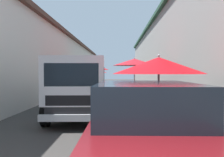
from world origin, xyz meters
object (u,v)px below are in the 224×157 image
Objects in this scene: fruit_stall_far_left at (86,73)px; plastic_stool at (78,92)px; fruit_stall_near_left at (93,70)px; fruit_stall_far_right at (134,69)px; hatchback_car at (146,128)px; vendor_by_crates at (75,88)px; fruit_stall_near_right at (159,73)px; delivery_truck at (77,90)px; parked_scooter at (67,91)px.

fruit_stall_far_left reaches higher than plastic_stool.
fruit_stall_far_left is 0.99× the size of fruit_stall_near_left.
plastic_stool is (3.39, 3.39, -1.46)m from fruit_stall_far_right.
vendor_by_crates is at bearing 17.05° from hatchback_car.
fruit_stall_far_right is at bearing 2.32° from fruit_stall_near_right.
fruit_stall_near_right is 0.61× the size of hatchback_car.
fruit_stall_near_left reaches higher than fruit_stall_far_left.
fruit_stall_far_right is 3.11m from vendor_by_crates.
fruit_stall_near_left is 14.01m from hatchback_car.
fruit_stall_near_left is 1.57× the size of vendor_by_crates.
delivery_truck is (-4.53, 2.15, -0.75)m from fruit_stall_far_right.
parked_scooter is 0.77m from plastic_stool.
fruit_stall_near_left is at bearing 14.19° from fruit_stall_near_right.
vendor_by_crates is (-2.21, 0.26, -0.75)m from fruit_stall_far_left.
delivery_truck is 8.05m from plastic_stool.
plastic_stool is at bearing 20.84° from fruit_stall_near_right.
fruit_stall_near_right is 11.59m from fruit_stall_near_left.
hatchback_car is 2.59× the size of vendor_by_crates.
plastic_stool is (0.29, -0.70, -0.12)m from parked_scooter.
fruit_stall_near_left is at bearing -1.56° from fruit_stall_far_left.
delivery_truck is at bearing 55.49° from fruit_stall_near_right.
fruit_stall_far_left is at bearing 178.44° from fruit_stall_near_left.
fruit_stall_far_left is at bearing 55.62° from fruit_stall_far_right.
hatchback_car is 2.31× the size of parked_scooter.
vendor_by_crates is at bearing -173.16° from plastic_stool.
parked_scooter is at bearing 18.32° from vendor_by_crates.
vendor_by_crates is (4.15, 0.79, -0.18)m from delivery_truck.
fruit_stall_far_right reaches higher than vendor_by_crates.
delivery_truck reaches higher than parked_scooter.
fruit_stall_far_right reaches higher than fruit_stall_near_left.
fruit_stall_far_left is 10.85m from hatchback_car.
parked_scooter is at bearing 25.07° from fruit_stall_near_right.
delivery_truck is (-6.36, -0.53, -0.57)m from fruit_stall_far_left.
delivery_truck is 2.95× the size of parked_scooter.
delivery_truck is 11.49× the size of plastic_stool.
parked_scooter is at bearing 52.84° from fruit_stall_far_right.
hatchback_car is (-8.74, 0.38, -1.05)m from fruit_stall_far_right.
hatchback_car is 4.58m from delivery_truck.
fruit_stall_near_right reaches higher than hatchback_car.
fruit_stall_near_right reaches higher than delivery_truck.
parked_scooter is (7.63, 1.94, -0.59)m from delivery_truck.
fruit_stall_far_right reaches higher than delivery_truck.
hatchback_car is at bearing -162.57° from parked_scooter.
parked_scooter is at bearing 17.43° from hatchback_car.
fruit_stall_far_right reaches higher than hatchback_car.
vendor_by_crates is at bearing 10.80° from delivery_truck.
parked_scooter is at bearing 14.29° from delivery_truck.
fruit_stall_near_left is (11.24, 2.84, 0.18)m from fruit_stall_near_right.
fruit_stall_far_right is 0.61× the size of hatchback_car.
fruit_stall_far_left is 0.98× the size of fruit_stall_near_right.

